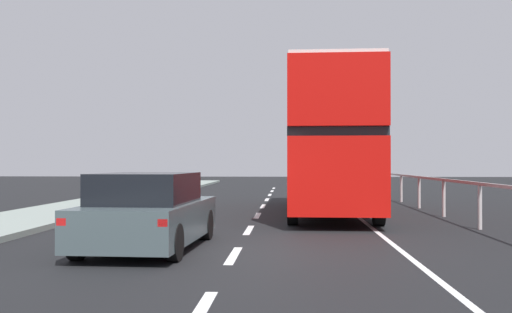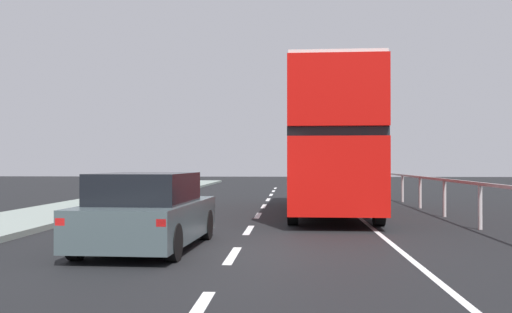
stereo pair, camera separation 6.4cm
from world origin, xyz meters
name	(u,v)px [view 2 (the right image)]	position (x,y,z in m)	size (l,w,h in m)	color
ground_plane	(237,252)	(0.00, 0.00, -0.05)	(73.92, 120.00, 0.10)	black
lane_paint_markings	(317,213)	(1.87, 8.36, 0.00)	(3.23, 46.00, 0.01)	silver
bridge_side_railing	(431,184)	(5.71, 9.00, 0.94)	(0.10, 42.00, 1.17)	#BCB1B0
double_decker_bus_red	(330,142)	(2.32, 8.45, 2.35)	(2.79, 11.08, 4.39)	red
hatchback_car_near	(148,213)	(-1.70, -0.05, 0.70)	(2.05, 4.42, 1.46)	#435256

